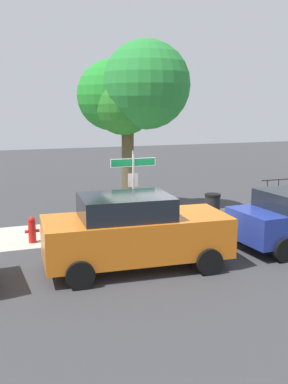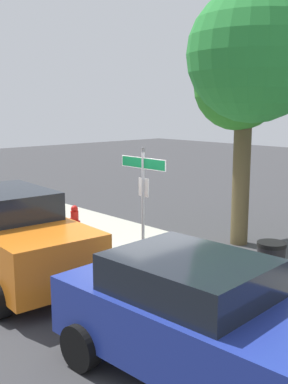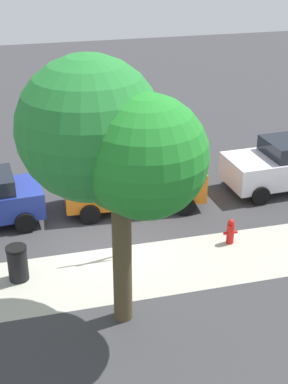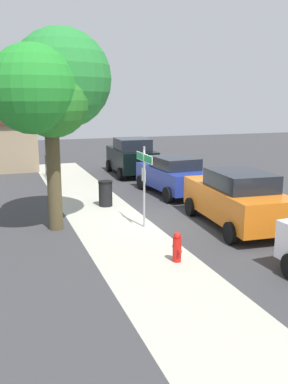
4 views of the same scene
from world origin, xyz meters
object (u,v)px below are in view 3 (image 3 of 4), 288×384
(street_sign, at_px, (126,197))
(shade_tree, at_px, (111,145))
(fire_hydrant, at_px, (230,231))
(trash_bin, at_px, (18,263))
(car_white, at_px, (288,163))
(car_orange, at_px, (135,180))

(street_sign, distance_m, shade_tree, 3.80)
(fire_hydrant, distance_m, trash_bin, 6.10)
(shade_tree, relative_size, car_white, 1.41)
(car_white, bearing_deg, fire_hydrant, 39.25)
(car_orange, bearing_deg, fire_hydrant, 129.21)
(car_orange, bearing_deg, trash_bin, 43.70)
(car_white, relative_size, fire_hydrant, 5.64)
(shade_tree, height_order, car_white, shade_tree)
(shade_tree, xyz_separation_m, car_white, (-7.32, -5.48, -3.50))
(shade_tree, height_order, fire_hydrant, shade_tree)
(street_sign, distance_m, car_orange, 3.08)
(shade_tree, distance_m, car_white, 9.79)
(street_sign, bearing_deg, car_white, -156.09)
(shade_tree, xyz_separation_m, trash_bin, (2.14, -2.13, -3.90))
(shade_tree, distance_m, fire_hydrant, 6.13)
(shade_tree, bearing_deg, fire_hydrant, -148.43)
(car_orange, bearing_deg, shade_tree, 75.37)
(car_orange, height_order, trash_bin, car_orange)
(street_sign, xyz_separation_m, car_white, (-6.43, -2.85, -0.90))
(car_white, height_order, car_orange, car_orange)
(shade_tree, height_order, car_orange, shade_tree)
(street_sign, height_order, trash_bin, street_sign)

